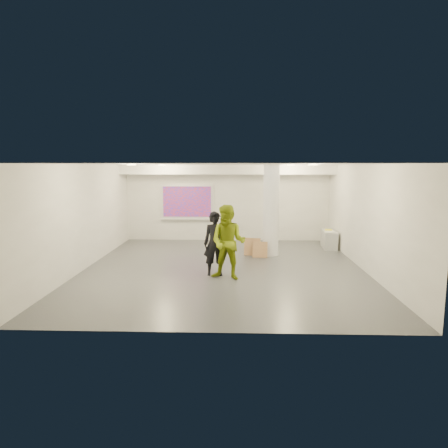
{
  "coord_description": "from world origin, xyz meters",
  "views": [
    {
      "loc": [
        0.39,
        -11.26,
        2.96
      ],
      "look_at": [
        0.0,
        0.4,
        1.25
      ],
      "focal_mm": 32.0,
      "sensor_mm": 36.0,
      "label": 1
    }
  ],
  "objects_px": {
    "column": "(271,211)",
    "man": "(228,242)",
    "credenza": "(329,239)",
    "projection_screen": "(187,202)",
    "woman": "(215,244)"
  },
  "relations": [
    {
      "from": "woman",
      "to": "man",
      "type": "relative_size",
      "value": 0.89
    },
    {
      "from": "column",
      "to": "man",
      "type": "bearing_deg",
      "value": -115.09
    },
    {
      "from": "projection_screen",
      "to": "man",
      "type": "height_order",
      "value": "projection_screen"
    },
    {
      "from": "projection_screen",
      "to": "credenza",
      "type": "height_order",
      "value": "projection_screen"
    },
    {
      "from": "column",
      "to": "man",
      "type": "xyz_separation_m",
      "value": [
        -1.34,
        -2.86,
        -0.52
      ]
    },
    {
      "from": "projection_screen",
      "to": "man",
      "type": "distance_m",
      "value": 5.81
    },
    {
      "from": "column",
      "to": "credenza",
      "type": "height_order",
      "value": "column"
    },
    {
      "from": "column",
      "to": "credenza",
      "type": "xyz_separation_m",
      "value": [
        2.22,
        1.24,
        -1.18
      ]
    },
    {
      "from": "column",
      "to": "projection_screen",
      "type": "bearing_deg",
      "value": 139.44
    },
    {
      "from": "column",
      "to": "credenza",
      "type": "bearing_deg",
      "value": 29.23
    },
    {
      "from": "man",
      "to": "woman",
      "type": "bearing_deg",
      "value": 149.65
    },
    {
      "from": "column",
      "to": "man",
      "type": "height_order",
      "value": "column"
    },
    {
      "from": "projection_screen",
      "to": "credenza",
      "type": "xyz_separation_m",
      "value": [
        5.32,
        -1.41,
        -1.21
      ]
    },
    {
      "from": "man",
      "to": "column",
      "type": "bearing_deg",
      "value": 81.02
    },
    {
      "from": "projection_screen",
      "to": "column",
      "type": "bearing_deg",
      "value": -40.56
    }
  ]
}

